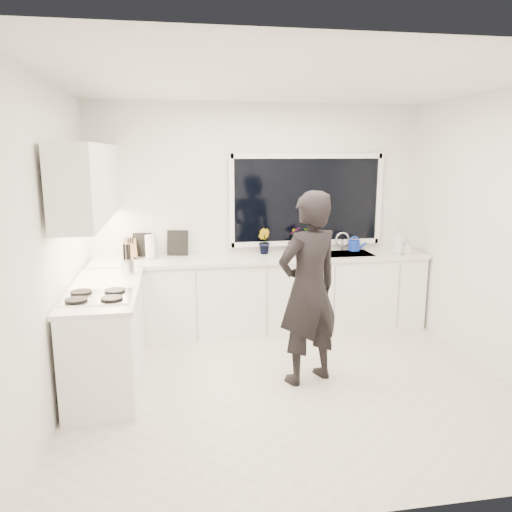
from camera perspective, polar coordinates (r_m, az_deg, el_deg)
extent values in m
cube|color=beige|center=(4.83, 3.92, -14.47)|extent=(4.00, 3.50, 0.02)
cube|color=white|center=(6.11, 0.23, 4.49)|extent=(4.00, 0.02, 2.70)
cube|color=white|center=(4.39, -22.27, 0.72)|extent=(0.02, 3.50, 2.70)
cube|color=white|center=(5.25, 26.00, 2.10)|extent=(0.02, 3.50, 2.70)
cube|color=white|center=(4.37, 4.45, 19.44)|extent=(4.00, 3.50, 0.02)
cube|color=black|center=(6.18, 5.81, 6.39)|extent=(1.80, 0.02, 1.00)
cube|color=white|center=(5.99, 0.73, -4.55)|extent=(3.92, 0.58, 0.88)
cube|color=white|center=(4.90, -16.63, -8.85)|extent=(0.58, 1.60, 0.88)
cube|color=silver|center=(5.87, 0.76, -0.26)|extent=(3.94, 0.62, 0.04)
cube|color=silver|center=(4.76, -16.96, -3.65)|extent=(0.62, 1.60, 0.04)
cube|color=white|center=(4.97, -18.51, 8.02)|extent=(0.34, 2.10, 0.70)
cube|color=silver|center=(6.16, 10.40, -0.17)|extent=(0.58, 0.42, 0.14)
cylinder|color=silver|center=(6.31, 9.84, 1.62)|extent=(0.03, 0.03, 0.22)
cube|color=black|center=(4.42, -17.79, -4.41)|extent=(0.56, 0.48, 0.03)
imported|color=black|center=(4.60, 6.02, -3.74)|extent=(0.77, 0.65, 1.80)
cube|color=silver|center=(5.95, 5.41, 0.19)|extent=(0.48, 0.37, 0.03)
cube|color=red|center=(5.95, 5.41, 0.36)|extent=(0.44, 0.33, 0.01)
cylinder|color=#1331B8|center=(6.33, 11.16, 1.19)|extent=(0.17, 0.17, 0.13)
cylinder|color=white|center=(5.86, -12.00, 0.96)|extent=(0.12, 0.12, 0.26)
cube|color=brown|center=(5.92, -14.19, 0.76)|extent=(0.15, 0.13, 0.22)
cylinder|color=#A8A9AC|center=(5.15, -14.47, -1.21)|extent=(0.13, 0.13, 0.16)
cube|color=black|center=(6.00, -12.86, 1.27)|extent=(0.22, 0.04, 0.28)
cube|color=black|center=(5.99, -8.94, 1.50)|extent=(0.25, 0.08, 0.30)
imported|color=#26662D|center=(6.01, 0.88, 1.69)|extent=(0.18, 0.20, 0.30)
imported|color=#26662D|center=(6.09, 4.50, 1.87)|extent=(0.25, 0.25, 0.32)
imported|color=#26662D|center=(6.15, 6.54, 1.80)|extent=(0.23, 0.26, 0.29)
imported|color=#D8BF66|center=(6.21, 16.00, 1.67)|extent=(0.18, 0.18, 0.33)
imported|color=#D8BF66|center=(6.27, 16.87, 1.06)|extent=(0.11, 0.11, 0.19)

